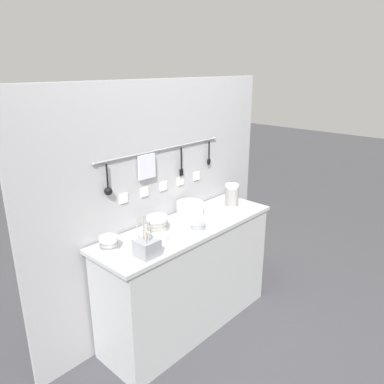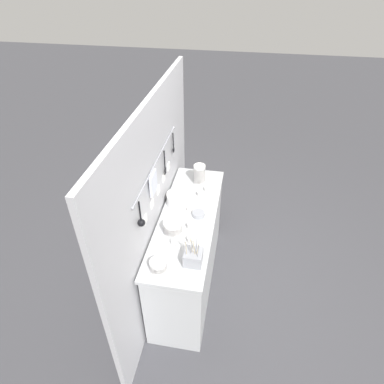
# 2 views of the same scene
# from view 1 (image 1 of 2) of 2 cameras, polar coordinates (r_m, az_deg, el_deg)

# --- Properties ---
(ground_plane) EXTENTS (20.00, 20.00, 0.00)m
(ground_plane) POSITION_cam_1_polar(r_m,az_deg,el_deg) (3.33, -0.64, -19.36)
(ground_plane) COLOR #424247
(counter) EXTENTS (1.55, 0.50, 0.90)m
(counter) POSITION_cam_1_polar(r_m,az_deg,el_deg) (3.08, -0.68, -12.75)
(counter) COLOR #B7BABC
(counter) RESTS_ON ground
(back_wall) EXTENTS (2.35, 0.09, 1.97)m
(back_wall) POSITION_cam_1_polar(r_m,az_deg,el_deg) (3.02, -4.62, -2.09)
(back_wall) COLOR #B2B2B7
(back_wall) RESTS_ON ground
(bowl_stack_short_front) EXTENTS (0.15, 0.15, 0.12)m
(bowl_stack_short_front) POSITION_cam_1_polar(r_m,az_deg,el_deg) (2.75, -5.34, -4.89)
(bowl_stack_short_front) COLOR white
(bowl_stack_short_front) RESTS_ON counter
(bowl_stack_wide_centre) EXTENTS (0.12, 0.12, 0.21)m
(bowl_stack_wide_centre) POSITION_cam_1_polar(r_m,az_deg,el_deg) (3.19, 6.08, -0.63)
(bowl_stack_wide_centre) COLOR white
(bowl_stack_wide_centre) RESTS_ON counter
(bowl_stack_back_corner) EXTENTS (0.12, 0.12, 0.09)m
(bowl_stack_back_corner) POSITION_cam_1_polar(r_m,az_deg,el_deg) (2.55, -12.53, -7.64)
(bowl_stack_back_corner) COLOR white
(bowl_stack_back_corner) RESTS_ON counter
(plate_stack) EXTENTS (0.22, 0.22, 0.11)m
(plate_stack) POSITION_cam_1_polar(r_m,az_deg,el_deg) (3.03, -0.31, -2.59)
(plate_stack) COLOR white
(plate_stack) RESTS_ON counter
(steel_mixing_bowl) EXTENTS (0.11, 0.11, 0.04)m
(steel_mixing_bowl) POSITION_cam_1_polar(r_m,az_deg,el_deg) (2.82, 0.93, -5.14)
(steel_mixing_bowl) COLOR #93969E
(steel_mixing_bowl) RESTS_ON counter
(cutlery_caddy) EXTENTS (0.14, 0.14, 0.27)m
(cutlery_caddy) POSITION_cam_1_polar(r_m,az_deg,el_deg) (2.43, -6.89, -8.35)
(cutlery_caddy) COLOR #93969E
(cutlery_caddy) RESTS_ON counter
(cup_back_left) EXTENTS (0.05, 0.05, 0.05)m
(cup_back_left) POSITION_cam_1_polar(r_m,az_deg,el_deg) (3.08, 6.05, -3.00)
(cup_back_left) COLOR white
(cup_back_left) RESTS_ON counter
(cup_by_caddy) EXTENTS (0.05, 0.05, 0.05)m
(cup_by_caddy) POSITION_cam_1_polar(r_m,az_deg,el_deg) (2.61, -4.24, -7.09)
(cup_by_caddy) COLOR white
(cup_by_caddy) RESTS_ON counter
(cup_centre) EXTENTS (0.05, 0.05, 0.05)m
(cup_centre) POSITION_cam_1_polar(r_m,az_deg,el_deg) (3.04, 4.19, -3.22)
(cup_centre) COLOR white
(cup_centre) RESTS_ON counter
(cup_edge_far) EXTENTS (0.05, 0.05, 0.05)m
(cup_edge_far) POSITION_cam_1_polar(r_m,az_deg,el_deg) (2.90, 0.24, -4.27)
(cup_edge_far) COLOR white
(cup_edge_far) RESTS_ON counter
(cup_front_right) EXTENTS (0.05, 0.05, 0.05)m
(cup_front_right) POSITION_cam_1_polar(r_m,az_deg,el_deg) (2.67, -6.83, -6.59)
(cup_front_right) COLOR white
(cup_front_right) RESTS_ON counter
(cup_beside_plates) EXTENTS (0.05, 0.05, 0.05)m
(cup_beside_plates) POSITION_cam_1_polar(r_m,az_deg,el_deg) (2.73, -2.20, -5.83)
(cup_beside_plates) COLOR white
(cup_beside_plates) RESTS_ON counter
(cup_mid_row) EXTENTS (0.05, 0.05, 0.05)m
(cup_mid_row) POSITION_cam_1_polar(r_m,az_deg,el_deg) (3.27, 7.97, -1.76)
(cup_mid_row) COLOR white
(cup_mid_row) RESTS_ON counter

